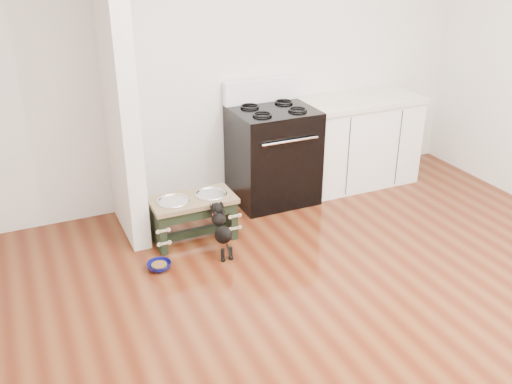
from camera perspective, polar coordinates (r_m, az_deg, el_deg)
name	(u,v)px	position (r m, az deg, el deg)	size (l,w,h in m)	color
ground	(379,331)	(4.02, 12.18, -13.46)	(5.00, 5.00, 0.00)	#4D1D0D
room_shell	(406,96)	(3.29, 14.74, 9.30)	(5.00, 5.00, 5.00)	silver
partition_wall	(117,81)	(4.76, -13.75, 10.78)	(0.15, 0.80, 2.70)	silver
oven_range	(273,153)	(5.51, 1.68, 3.88)	(0.76, 0.69, 1.14)	black
cabinet_run	(357,141)	(6.01, 10.07, 5.05)	(1.24, 0.64, 0.91)	white
dog_feeder	(193,210)	(4.87, -6.29, -1.81)	(0.71, 0.38, 0.41)	black
puppy	(221,228)	(4.65, -3.48, -3.64)	(0.13, 0.37, 0.44)	black
floor_bowl	(159,266)	(4.61, -9.65, -7.30)	(0.20, 0.20, 0.06)	#0C0E55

